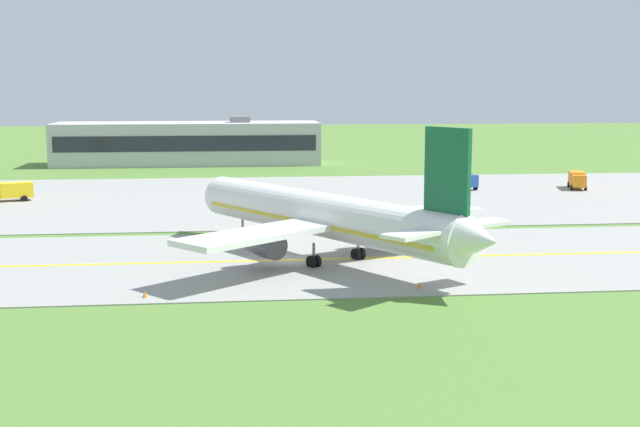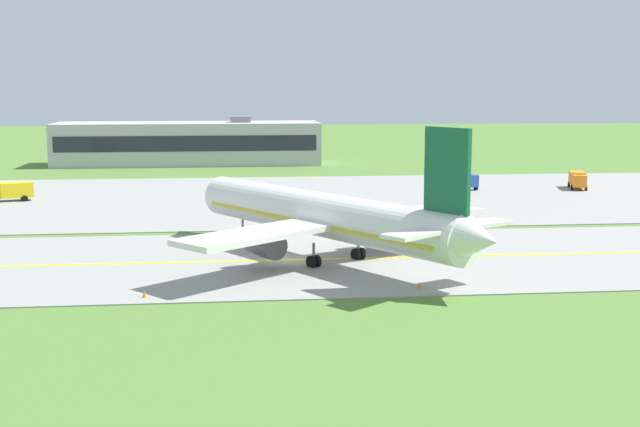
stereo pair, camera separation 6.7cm
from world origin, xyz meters
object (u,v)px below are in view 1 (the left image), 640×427
service_truck_baggage (10,191)px  service_truck_catering (577,179)px  airplane_lead (326,216)px  service_truck_fuel (463,179)px

service_truck_baggage → service_truck_catering: size_ratio=1.00×
service_truck_baggage → service_truck_catering: same height
airplane_lead → service_truck_baggage: (-38.25, 42.66, -2.60)m
service_truck_baggage → service_truck_fuel: 65.32m
service_truck_fuel → service_truck_catering: (17.21, -2.02, -0.00)m
service_truck_baggage → airplane_lead: bearing=-48.1°
airplane_lead → service_truck_baggage: bearing=131.9°
service_truck_baggage → service_truck_fuel: bearing=6.0°
service_truck_fuel → service_truck_catering: size_ratio=1.00×
airplane_lead → service_truck_fuel: bearing=61.7°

